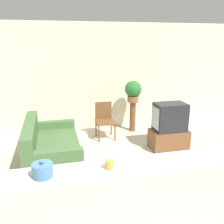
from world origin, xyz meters
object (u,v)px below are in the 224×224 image
object	(u,v)px
couch	(50,149)
decorative_bowl	(42,170)
television	(170,117)
potted_plant	(133,90)
wooden_chair	(105,119)

from	to	relation	value
couch	decorative_bowl	distance (m)	2.37
television	decorative_bowl	world-z (taller)	decorative_bowl
couch	decorative_bowl	xyz separation A→B (m)	(-0.03, -2.25, 0.76)
television	potted_plant	bearing A→B (deg)	108.48
television	potted_plant	xyz separation A→B (m)	(-0.41, 1.23, 0.35)
television	couch	bearing A→B (deg)	-178.49
potted_plant	decorative_bowl	size ratio (longest dim) A/B	2.62
couch	potted_plant	distance (m)	2.56
couch	decorative_bowl	bearing A→B (deg)	-90.76
wooden_chair	potted_plant	size ratio (longest dim) A/B	1.59
potted_plant	decorative_bowl	world-z (taller)	potted_plant
wooden_chair	decorative_bowl	distance (m)	3.56
couch	potted_plant	bearing A→B (deg)	32.00
couch	television	world-z (taller)	television
television	potted_plant	size ratio (longest dim) A/B	1.24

